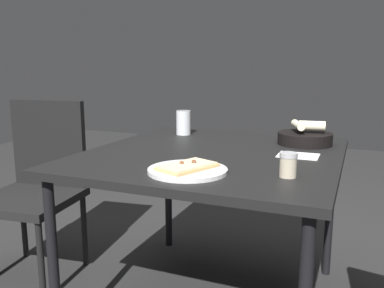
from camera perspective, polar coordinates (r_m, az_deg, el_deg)
The scene contains 7 objects.
dining_table at distance 1.74m, azimuth 3.01°, elevation -2.86°, with size 1.03×1.11×0.71m.
pizza_plate at distance 1.39m, azimuth -0.62°, elevation -3.55°, with size 0.27×0.27×0.04m.
bread_basket at distance 1.95m, azimuth 15.43°, elevation 0.92°, with size 0.25×0.25×0.11m.
beer_glass at distance 2.15m, azimuth -1.19°, elevation 2.80°, with size 0.08×0.08×0.13m.
pepper_shaker at distance 1.37m, azimuth 13.26°, elevation -3.03°, with size 0.06×0.06×0.08m.
napkin at distance 1.70m, azimuth 14.60°, elevation -1.57°, with size 0.16×0.12×0.00m.
chair_far at distance 2.24m, azimuth -20.73°, elevation -4.48°, with size 0.49×0.49×0.89m.
Camera 1 is at (-0.56, 1.60, 1.07)m, focal length 38.25 mm.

